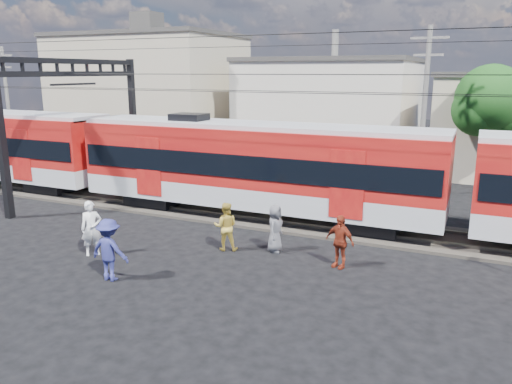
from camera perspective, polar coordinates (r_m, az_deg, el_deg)
ground at (r=15.63m, az=-12.02°, el=-10.54°), size 120.00×120.00×0.00m
track_bed at (r=22.14m, az=0.18°, el=-2.80°), size 70.00×3.40×0.12m
rail_near at (r=21.45m, az=-0.63°, el=-3.01°), size 70.00×0.12×0.12m
rail_far at (r=22.76m, az=0.95°, el=-2.02°), size 70.00×0.12×0.12m
commuter_train at (r=21.58m, az=0.27°, el=3.16°), size 50.30×3.08×4.17m
catenary at (r=26.00m, az=-17.81°, el=10.38°), size 70.00×9.30×7.52m
building_west at (r=43.73m, az=-11.98°, el=11.15°), size 14.28×10.20×9.30m
building_midwest at (r=39.94m, az=8.78°, el=9.64°), size 12.24×12.24×7.30m
utility_pole_mid at (r=26.60m, az=18.67°, el=9.07°), size 1.80×0.24×8.50m
utility_pole_west at (r=39.84m, az=-26.52°, el=9.28°), size 1.80×0.24×8.00m
tree_near at (r=29.55m, az=25.54°, el=9.10°), size 3.82×3.64×6.72m
pedestrian_a at (r=18.42m, az=-18.29°, el=-3.96°), size 0.83×0.83×1.95m
pedestrian_b at (r=18.03m, az=-3.48°, el=-3.95°), size 1.05×0.94×1.77m
pedestrian_c at (r=16.07m, az=-16.41°, el=-6.35°), size 1.29×0.77×1.96m
pedestrian_d at (r=16.64m, az=9.53°, el=-5.59°), size 1.13×0.73×1.79m
pedestrian_e at (r=17.86m, az=2.18°, el=-4.17°), size 0.58×0.86×1.72m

